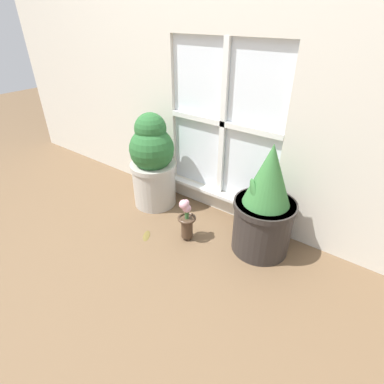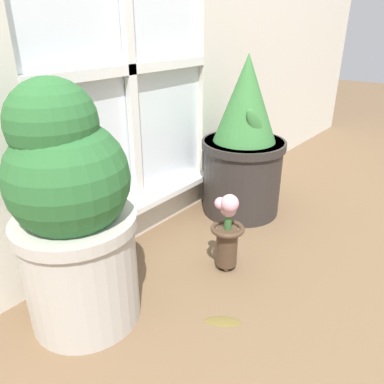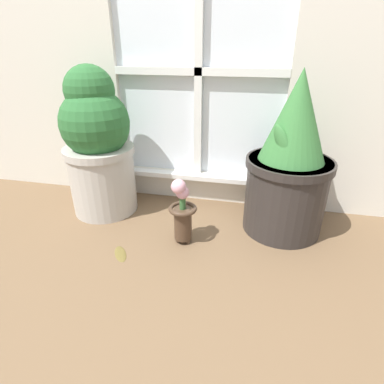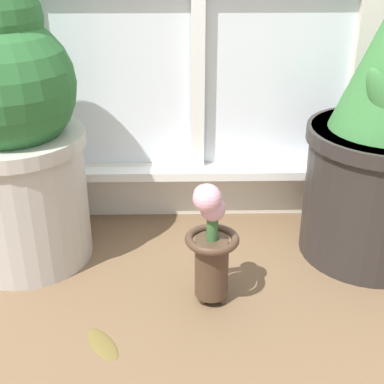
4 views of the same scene
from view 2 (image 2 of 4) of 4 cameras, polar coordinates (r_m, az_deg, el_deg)
ground_plane at (r=1.30m, az=10.40°, el=-14.05°), size 10.00×10.00×0.00m
potted_plant_left at (r=1.03m, az=-17.71°, el=-3.21°), size 0.33×0.33×0.69m
potted_plant_right at (r=1.64m, az=7.86°, el=6.76°), size 0.36×0.36×0.69m
flower_vase at (r=1.29m, az=5.39°, el=-6.05°), size 0.12×0.12×0.29m
fallen_leaf at (r=1.16m, az=4.74°, el=-18.96°), size 0.10×0.12×0.01m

